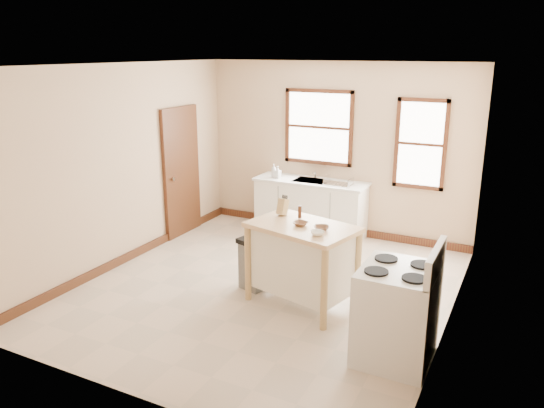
{
  "coord_description": "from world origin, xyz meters",
  "views": [
    {
      "loc": [
        2.9,
        -5.56,
        2.98
      ],
      "look_at": [
        -0.1,
        0.4,
        1.02
      ],
      "focal_mm": 35.0,
      "sensor_mm": 36.0,
      "label": 1
    }
  ],
  "objects_px": {
    "bowl_a": "(300,224)",
    "bowl_b": "(322,228)",
    "soap_bottle_b": "(278,172)",
    "bowl_c": "(317,233)",
    "soap_bottle_a": "(274,171)",
    "pepper_grinder": "(300,212)",
    "knife_block": "(283,207)",
    "kitchen_island": "(302,265)",
    "dish_rack": "(339,181)",
    "gas_stove": "(397,302)",
    "trash_bin": "(254,264)"
  },
  "relations": [
    {
      "from": "pepper_grinder",
      "to": "trash_bin",
      "type": "bearing_deg",
      "value": -167.51
    },
    {
      "from": "bowl_c",
      "to": "knife_block",
      "type": "bearing_deg",
      "value": 143.42
    },
    {
      "from": "bowl_a",
      "to": "gas_stove",
      "type": "height_order",
      "value": "gas_stove"
    },
    {
      "from": "pepper_grinder",
      "to": "bowl_b",
      "type": "bearing_deg",
      "value": -36.73
    },
    {
      "from": "soap_bottle_a",
      "to": "soap_bottle_b",
      "type": "xyz_separation_m",
      "value": [
        0.08,
        -0.01,
        -0.01
      ]
    },
    {
      "from": "soap_bottle_a",
      "to": "pepper_grinder",
      "type": "distance_m",
      "value": 2.47
    },
    {
      "from": "soap_bottle_b",
      "to": "knife_block",
      "type": "distance_m",
      "value": 2.31
    },
    {
      "from": "bowl_b",
      "to": "trash_bin",
      "type": "relative_size",
      "value": 0.26
    },
    {
      "from": "pepper_grinder",
      "to": "dish_rack",
      "type": "bearing_deg",
      "value": 96.71
    },
    {
      "from": "soap_bottle_a",
      "to": "trash_bin",
      "type": "distance_m",
      "value": 2.43
    },
    {
      "from": "knife_block",
      "to": "dish_rack",
      "type": "bearing_deg",
      "value": 103.19
    },
    {
      "from": "knife_block",
      "to": "pepper_grinder",
      "type": "bearing_deg",
      "value": 13.58
    },
    {
      "from": "pepper_grinder",
      "to": "bowl_b",
      "type": "xyz_separation_m",
      "value": [
        0.4,
        -0.3,
        -0.05
      ]
    },
    {
      "from": "knife_block",
      "to": "soap_bottle_b",
      "type": "bearing_deg",
      "value": 130.4
    },
    {
      "from": "soap_bottle_a",
      "to": "dish_rack",
      "type": "height_order",
      "value": "soap_bottle_a"
    },
    {
      "from": "dish_rack",
      "to": "bowl_c",
      "type": "relative_size",
      "value": 2.77
    },
    {
      "from": "soap_bottle_b",
      "to": "pepper_grinder",
      "type": "xyz_separation_m",
      "value": [
        1.3,
        -2.04,
        0.06
      ]
    },
    {
      "from": "soap_bottle_b",
      "to": "gas_stove",
      "type": "height_order",
      "value": "gas_stove"
    },
    {
      "from": "soap_bottle_a",
      "to": "gas_stove",
      "type": "xyz_separation_m",
      "value": [
        2.82,
        -2.97,
        -0.42
      ]
    },
    {
      "from": "dish_rack",
      "to": "trash_bin",
      "type": "relative_size",
      "value": 0.62
    },
    {
      "from": "dish_rack",
      "to": "kitchen_island",
      "type": "distance_m",
      "value": 2.39
    },
    {
      "from": "knife_block",
      "to": "bowl_c",
      "type": "relative_size",
      "value": 1.32
    },
    {
      "from": "gas_stove",
      "to": "soap_bottle_a",
      "type": "bearing_deg",
      "value": 133.59
    },
    {
      "from": "soap_bottle_a",
      "to": "bowl_c",
      "type": "bearing_deg",
      "value": -72.34
    },
    {
      "from": "knife_block",
      "to": "bowl_b",
      "type": "xyz_separation_m",
      "value": [
        0.63,
        -0.3,
        -0.08
      ]
    },
    {
      "from": "knife_block",
      "to": "bowl_a",
      "type": "distance_m",
      "value": 0.45
    },
    {
      "from": "pepper_grinder",
      "to": "kitchen_island",
      "type": "bearing_deg",
      "value": -59.37
    },
    {
      "from": "kitchen_island",
      "to": "pepper_grinder",
      "type": "bearing_deg",
      "value": 134.32
    },
    {
      "from": "knife_block",
      "to": "bowl_b",
      "type": "distance_m",
      "value": 0.7
    },
    {
      "from": "pepper_grinder",
      "to": "gas_stove",
      "type": "relative_size",
      "value": 0.12
    },
    {
      "from": "soap_bottle_b",
      "to": "bowl_c",
      "type": "relative_size",
      "value": 1.3
    },
    {
      "from": "bowl_b",
      "to": "trash_bin",
      "type": "distance_m",
      "value": 1.21
    },
    {
      "from": "soap_bottle_b",
      "to": "knife_block",
      "type": "relative_size",
      "value": 0.99
    },
    {
      "from": "bowl_a",
      "to": "bowl_c",
      "type": "relative_size",
      "value": 1.12
    },
    {
      "from": "knife_block",
      "to": "bowl_c",
      "type": "bearing_deg",
      "value": -23.8
    },
    {
      "from": "bowl_b",
      "to": "knife_block",
      "type": "bearing_deg",
      "value": 154.78
    },
    {
      "from": "bowl_a",
      "to": "bowl_b",
      "type": "height_order",
      "value": "bowl_b"
    },
    {
      "from": "gas_stove",
      "to": "dish_rack",
      "type": "bearing_deg",
      "value": 119.52
    },
    {
      "from": "soap_bottle_a",
      "to": "kitchen_island",
      "type": "xyz_separation_m",
      "value": [
        1.52,
        -2.3,
        -0.53
      ]
    },
    {
      "from": "soap_bottle_a",
      "to": "gas_stove",
      "type": "height_order",
      "value": "gas_stove"
    },
    {
      "from": "knife_block",
      "to": "gas_stove",
      "type": "bearing_deg",
      "value": -15.73
    },
    {
      "from": "kitchen_island",
      "to": "gas_stove",
      "type": "bearing_deg",
      "value": -13.51
    },
    {
      "from": "trash_bin",
      "to": "bowl_c",
      "type": "bearing_deg",
      "value": -4.04
    },
    {
      "from": "soap_bottle_a",
      "to": "soap_bottle_b",
      "type": "height_order",
      "value": "soap_bottle_a"
    },
    {
      "from": "soap_bottle_a",
      "to": "bowl_c",
      "type": "xyz_separation_m",
      "value": [
        1.81,
        -2.55,
        -0.01
      ]
    },
    {
      "from": "soap_bottle_a",
      "to": "bowl_b",
      "type": "distance_m",
      "value": 2.95
    },
    {
      "from": "bowl_b",
      "to": "trash_bin",
      "type": "xyz_separation_m",
      "value": [
        -0.98,
        0.17,
        -0.69
      ]
    },
    {
      "from": "bowl_c",
      "to": "trash_bin",
      "type": "relative_size",
      "value": 0.22
    },
    {
      "from": "bowl_a",
      "to": "gas_stove",
      "type": "distance_m",
      "value": 1.52
    },
    {
      "from": "knife_block",
      "to": "bowl_b",
      "type": "height_order",
      "value": "knife_block"
    }
  ]
}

